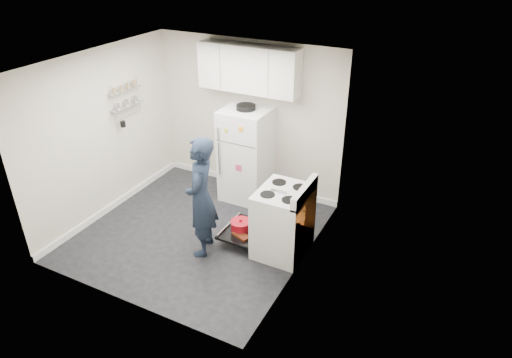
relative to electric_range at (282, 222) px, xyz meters
The scene contains 7 objects.
room 1.49m from the electric_range, behind, with size 3.21×3.21×2.51m.
electric_range is the anchor object (origin of this frame).
open_oven_door 0.66m from the electric_range, behind, with size 0.55×0.70×0.22m.
refrigerator 1.60m from the electric_range, 135.59° to the left, with size 0.72×0.74×1.59m.
upper_cabinets 2.38m from the electric_range, 132.27° to the left, with size 1.60×0.33×0.70m, color silver.
wall_shelf_rack 3.05m from the electric_range, behind, with size 0.14×0.60×0.61m.
person 1.13m from the electric_range, 154.13° to the right, with size 0.61×0.40×1.68m, color #151F30.
Camera 1 is at (3.26, -4.56, 3.90)m, focal length 32.00 mm.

